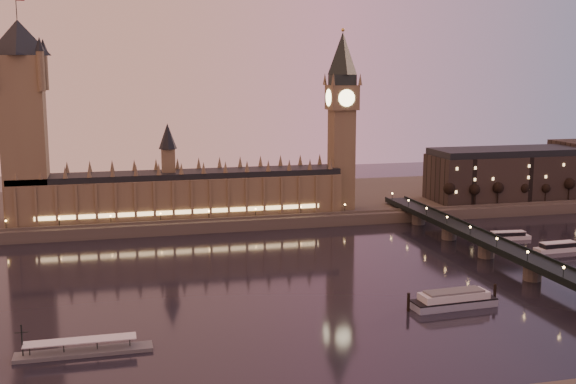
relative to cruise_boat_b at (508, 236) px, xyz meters
name	(u,v)px	position (x,y,z in m)	size (l,w,h in m)	color
ground	(308,283)	(-121.52, -49.12, -1.88)	(700.00, 700.00, 0.00)	black
far_embankment	(283,202)	(-91.52, 115.88, 1.12)	(560.00, 130.00, 6.00)	#423D35
palace_of_westminster	(180,189)	(-161.64, 71.87, 19.83)	(180.00, 26.62, 52.00)	brown
victoria_tower	(23,111)	(-241.52, 71.88, 63.91)	(31.68, 31.68, 118.00)	brown
big_ben	(342,110)	(-67.53, 71.87, 62.07)	(17.68, 17.68, 104.00)	brown
westminster_bridge	(507,256)	(-29.91, -49.12, 3.64)	(13.20, 260.00, 15.30)	black
city_block	(543,171)	(73.42, 81.81, 20.36)	(155.00, 45.00, 34.00)	black
bare_tree_0	(448,192)	(-4.43, 59.88, 13.43)	(6.13, 6.13, 12.46)	black
bare_tree_1	(473,191)	(11.91, 59.88, 13.43)	(6.13, 6.13, 12.46)	black
bare_tree_2	(498,190)	(28.26, 59.88, 13.43)	(6.13, 6.13, 12.46)	black
bare_tree_3	(522,188)	(44.60, 59.88, 13.43)	(6.13, 6.13, 12.46)	black
bare_tree_4	(546,187)	(60.94, 59.88, 13.43)	(6.13, 6.13, 12.46)	black
bare_tree_5	(569,186)	(77.29, 59.88, 13.43)	(6.13, 6.13, 12.46)	black
cruise_boat_b	(508,236)	(0.00, 0.00, 0.00)	(23.54, 7.83, 4.27)	silver
cruise_boat_c	(558,247)	(9.83, -28.63, 0.20)	(23.91, 7.41, 4.73)	silver
moored_barge	(454,300)	(-77.54, -91.78, 1.01)	(37.34, 11.01, 6.86)	#848FA8
pontoon_pier	(83,350)	(-209.58, -104.49, -0.68)	(41.79, 6.96, 11.14)	#595B5E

